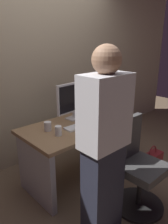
{
  "coord_description": "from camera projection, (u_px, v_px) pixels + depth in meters",
  "views": [
    {
      "loc": [
        -1.62,
        -1.8,
        1.67
      ],
      "look_at": [
        0.0,
        -0.05,
        0.87
      ],
      "focal_mm": 35.06,
      "sensor_mm": 36.0,
      "label": 1
    }
  ],
  "objects": [
    {
      "name": "ground_plane",
      "position": [
        81.0,
        175.0,
        2.82
      ],
      "size": [
        9.0,
        9.0,
        0.0
      ],
      "primitive_type": "plane",
      "color": "brown"
    },
    {
      "name": "wall_back",
      "position": [
        38.0,
        52.0,
        2.94
      ],
      "size": [
        6.4,
        0.1,
        3.0
      ],
      "primitive_type": "cube",
      "color": "tan",
      "rests_on": "ground"
    },
    {
      "name": "desk",
      "position": [
        81.0,
        140.0,
        2.66
      ],
      "size": [
        1.42,
        0.73,
        0.72
      ],
      "color": "#93704C",
      "rests_on": "ground"
    },
    {
      "name": "office_chair",
      "position": [
        136.0,
        168.0,
        2.21
      ],
      "size": [
        0.52,
        0.52,
        0.94
      ],
      "color": "black",
      "rests_on": "ground"
    },
    {
      "name": "person_at_desk",
      "position": [
        104.0,
        147.0,
        1.76
      ],
      "size": [
        0.4,
        0.24,
        1.64
      ],
      "color": "#262838",
      "rests_on": "ground"
    },
    {
      "name": "monitor",
      "position": [
        74.0,
        99.0,
        2.66
      ],
      "size": [
        0.54,
        0.16,
        0.46
      ],
      "color": "silver",
      "rests_on": "desk"
    },
    {
      "name": "keyboard",
      "position": [
        82.0,
        125.0,
        2.49
      ],
      "size": [
        0.44,
        0.15,
        0.02
      ],
      "primitive_type": "cube",
      "rotation": [
        0.0,
        0.0,
        -0.06
      ],
      "color": "white",
      "rests_on": "desk"
    },
    {
      "name": "mouse",
      "position": [
        101.0,
        118.0,
        2.7
      ],
      "size": [
        0.06,
        0.1,
        0.03
      ],
      "primitive_type": "ellipsoid",
      "color": "white",
      "rests_on": "desk"
    },
    {
      "name": "cup_near_keyboard",
      "position": [
        58.0,
        131.0,
        2.24
      ],
      "size": [
        0.07,
        0.07,
        0.1
      ],
      "primitive_type": "cylinder",
      "color": "silver",
      "rests_on": "desk"
    },
    {
      "name": "cup_by_monitor",
      "position": [
        48.0,
        126.0,
        2.37
      ],
      "size": [
        0.08,
        0.08,
        0.1
      ],
      "primitive_type": "cylinder",
      "color": "silver",
      "rests_on": "desk"
    },
    {
      "name": "book_stack",
      "position": [
        97.0,
        106.0,
        2.93
      ],
      "size": [
        0.21,
        0.17,
        0.18
      ],
      "color": "black",
      "rests_on": "desk"
    },
    {
      "name": "cell_phone",
      "position": [
        118.0,
        117.0,
        2.78
      ],
      "size": [
        0.08,
        0.15,
        0.01
      ],
      "primitive_type": "cube",
      "rotation": [
        0.0,
        0.0,
        0.1
      ],
      "color": "black",
      "rests_on": "desk"
    },
    {
      "name": "handbag",
      "position": [
        151.0,
        163.0,
        2.85
      ],
      "size": [
        0.34,
        0.14,
        0.38
      ],
      "color": "maroon",
      "rests_on": "ground"
    }
  ]
}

